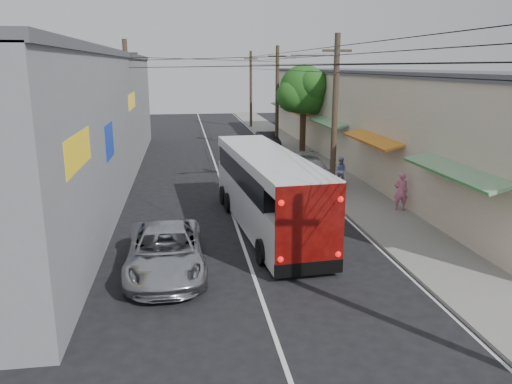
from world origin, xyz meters
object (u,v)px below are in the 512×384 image
coach_bus (266,189)px  pedestrian_near (401,191)px  pedestrian_far (340,170)px  parked_car_mid (265,148)px  parked_suv (308,174)px  parked_car_far (268,141)px  jeepney (166,251)px

coach_bus → pedestrian_near: (6.41, 1.23, -0.62)m
pedestrian_far → parked_car_mid: bearing=-43.4°
parked_suv → pedestrian_far: 1.91m
parked_suv → coach_bus: bearing=-117.6°
parked_car_far → pedestrian_far: bearing=-81.9°
jeepney → parked_car_far: size_ratio=1.25×
coach_bus → jeepney: 5.81m
parked_car_far → pedestrian_far: size_ratio=2.80×
parked_car_mid → pedestrian_far: (2.69, -9.28, 0.15)m
parked_car_mid → pedestrian_far: size_ratio=2.84×
coach_bus → pedestrian_near: bearing=6.0°
parked_suv → parked_car_far: (0.00, 13.22, -0.12)m
coach_bus → parked_car_mid: (2.61, 15.92, -0.88)m
pedestrian_far → parked_suv: bearing=39.2°
pedestrian_near → jeepney: bearing=36.8°
coach_bus → parked_car_mid: size_ratio=2.55×
coach_bus → parked_suv: coach_bus is taller
pedestrian_near → parked_suv: bearing=-50.3°
parked_car_mid → pedestrian_near: bearing=-82.2°
jeepney → pedestrian_far: bearing=48.2°
parked_car_far → pedestrian_far: (1.89, -12.93, 0.18)m
parked_car_mid → parked_car_far: size_ratio=1.01×
parked_car_far → pedestrian_far: 13.06m
coach_bus → parked_car_far: size_ratio=2.58×
parked_car_far → pedestrian_near: size_ratio=2.43×
parked_suv → pedestrian_near: size_ratio=3.23×
jeepney → coach_bus: bearing=45.2°
coach_bus → parked_car_mid: 16.15m
jeepney → parked_car_mid: size_ratio=1.23×
jeepney → parked_car_mid: bearing=70.7°
jeepney → parked_car_far: jeepney is taller
jeepney → parked_car_far: bearing=71.6°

